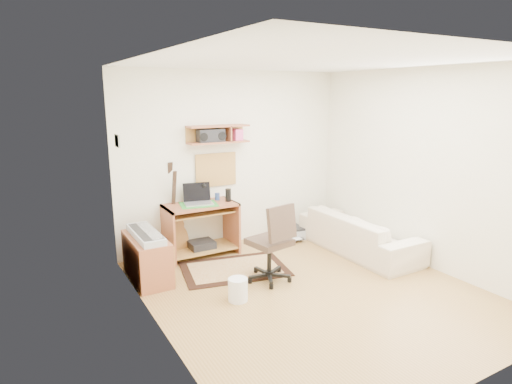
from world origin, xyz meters
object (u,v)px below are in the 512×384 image
printer (289,233)px  sofa (359,227)px  cabinet (147,258)px  desk (201,229)px  task_chair (269,242)px

printer → sofa: size_ratio=0.24×
cabinet → printer: (2.40, 0.41, -0.19)m
sofa → cabinet: bearing=79.2°
desk → printer: 1.51m
printer → sofa: 1.17m
desk → cabinet: (-0.91, -0.45, -0.10)m
desk → cabinet: 1.02m
printer → sofa: sofa is taller
desk → cabinet: bearing=-153.7°
desk → printer: size_ratio=2.20×
desk → sofa: 2.29m
printer → sofa: bearing=-52.7°
task_chair → cabinet: (-1.30, 0.78, -0.23)m
task_chair → sofa: 1.68m
task_chair → cabinet: task_chair is taller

